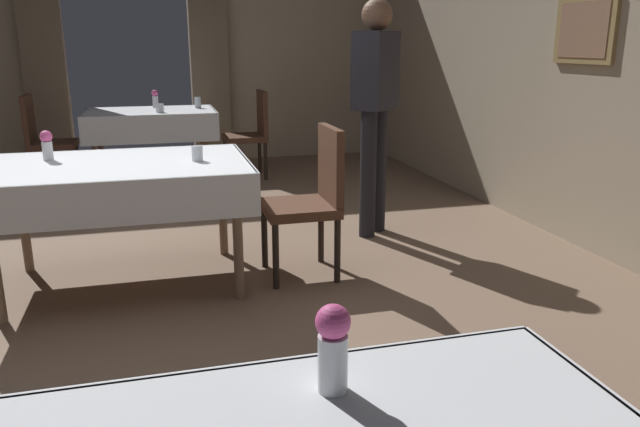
{
  "coord_description": "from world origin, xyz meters",
  "views": [
    {
      "loc": [
        0.24,
        -3.52,
        1.42
      ],
      "look_at": [
        1.29,
        0.34,
        0.3
      ],
      "focal_mm": 34.23,
      "sensor_mm": 36.0,
      "label": 1
    }
  ],
  "objects_px": {
    "glass_mid_b": "(197,153)",
    "person_waiter_by_doorway": "(375,99)",
    "dining_table_mid": "(120,177)",
    "flower_vase_near": "(333,345)",
    "flower_vase_far": "(155,98)",
    "chair_mid_right": "(312,195)",
    "glass_far_b": "(198,103)",
    "chair_far_right": "(252,130)",
    "chair_far_left": "(44,137)",
    "glass_far_c": "(160,108)",
    "flower_vase_mid": "(47,144)",
    "dining_table_far": "(151,120)"
  },
  "relations": [
    {
      "from": "dining_table_far",
      "to": "flower_vase_mid",
      "type": "bearing_deg",
      "value": -102.0
    },
    {
      "from": "dining_table_far",
      "to": "person_waiter_by_doorway",
      "type": "xyz_separation_m",
      "value": [
        1.61,
        -2.32,
        0.37
      ]
    },
    {
      "from": "dining_table_mid",
      "to": "glass_mid_b",
      "type": "distance_m",
      "value": 0.47
    },
    {
      "from": "dining_table_far",
      "to": "glass_far_c",
      "type": "distance_m",
      "value": 0.3
    },
    {
      "from": "glass_far_b",
      "to": "chair_mid_right",
      "type": "bearing_deg",
      "value": -81.74
    },
    {
      "from": "chair_far_right",
      "to": "glass_far_b",
      "type": "relative_size",
      "value": 8.14
    },
    {
      "from": "flower_vase_far",
      "to": "person_waiter_by_doorway",
      "type": "relative_size",
      "value": 0.11
    },
    {
      "from": "dining_table_mid",
      "to": "chair_mid_right",
      "type": "xyz_separation_m",
      "value": [
        1.13,
        -0.12,
        -0.15
      ]
    },
    {
      "from": "glass_mid_b",
      "to": "flower_vase_far",
      "type": "xyz_separation_m",
      "value": [
        -0.21,
        3.22,
        0.06
      ]
    },
    {
      "from": "flower_vase_far",
      "to": "person_waiter_by_doorway",
      "type": "height_order",
      "value": "person_waiter_by_doorway"
    },
    {
      "from": "glass_far_c",
      "to": "person_waiter_by_doorway",
      "type": "xyz_separation_m",
      "value": [
        1.51,
        -2.08,
        0.23
      ]
    },
    {
      "from": "chair_mid_right",
      "to": "glass_mid_b",
      "type": "bearing_deg",
      "value": 175.29
    },
    {
      "from": "chair_mid_right",
      "to": "glass_mid_b",
      "type": "height_order",
      "value": "chair_mid_right"
    },
    {
      "from": "chair_far_left",
      "to": "person_waiter_by_doorway",
      "type": "xyz_separation_m",
      "value": [
        2.65,
        -2.32,
        0.51
      ]
    },
    {
      "from": "chair_far_right",
      "to": "person_waiter_by_doorway",
      "type": "xyz_separation_m",
      "value": [
        0.56,
        -2.27,
        0.51
      ]
    },
    {
      "from": "flower_vase_near",
      "to": "glass_far_b",
      "type": "distance_m",
      "value": 5.63
    },
    {
      "from": "flower_vase_near",
      "to": "chair_far_left",
      "type": "bearing_deg",
      "value": 104.12
    },
    {
      "from": "dining_table_mid",
      "to": "dining_table_far",
      "type": "distance_m",
      "value": 2.91
    },
    {
      "from": "glass_far_b",
      "to": "glass_far_c",
      "type": "bearing_deg",
      "value": -139.35
    },
    {
      "from": "chair_mid_right",
      "to": "chair_far_left",
      "type": "bearing_deg",
      "value": 123.35
    },
    {
      "from": "chair_mid_right",
      "to": "glass_far_b",
      "type": "height_order",
      "value": "chair_mid_right"
    },
    {
      "from": "chair_mid_right",
      "to": "glass_mid_b",
      "type": "distance_m",
      "value": 0.74
    },
    {
      "from": "glass_far_c",
      "to": "chair_mid_right",
      "type": "bearing_deg",
      "value": -73.01
    },
    {
      "from": "chair_far_right",
      "to": "glass_far_b",
      "type": "height_order",
      "value": "chair_far_right"
    },
    {
      "from": "chair_mid_right",
      "to": "chair_far_left",
      "type": "height_order",
      "value": "same"
    },
    {
      "from": "dining_table_far",
      "to": "flower_vase_mid",
      "type": "distance_m",
      "value": 2.79
    },
    {
      "from": "flower_vase_mid",
      "to": "glass_far_c",
      "type": "distance_m",
      "value": 2.57
    },
    {
      "from": "flower_vase_mid",
      "to": "person_waiter_by_doorway",
      "type": "relative_size",
      "value": 0.1
    },
    {
      "from": "flower_vase_near",
      "to": "person_waiter_by_doorway",
      "type": "distance_m",
      "value": 3.45
    },
    {
      "from": "chair_mid_right",
      "to": "flower_vase_mid",
      "type": "bearing_deg",
      "value": 168.75
    },
    {
      "from": "dining_table_far",
      "to": "flower_vase_far",
      "type": "distance_m",
      "value": 0.33
    },
    {
      "from": "flower_vase_mid",
      "to": "chair_mid_right",
      "type": "bearing_deg",
      "value": -11.25
    },
    {
      "from": "chair_far_left",
      "to": "person_waiter_by_doorway",
      "type": "height_order",
      "value": "person_waiter_by_doorway"
    },
    {
      "from": "chair_far_right",
      "to": "chair_far_left",
      "type": "height_order",
      "value": "same"
    },
    {
      "from": "flower_vase_near",
      "to": "glass_far_c",
      "type": "xyz_separation_m",
      "value": [
        -0.25,
        5.29,
        -0.06
      ]
    },
    {
      "from": "flower_vase_mid",
      "to": "glass_far_b",
      "type": "xyz_separation_m",
      "value": [
        1.07,
        2.82,
        -0.04
      ]
    },
    {
      "from": "chair_far_left",
      "to": "person_waiter_by_doorway",
      "type": "relative_size",
      "value": 0.54
    },
    {
      "from": "flower_vase_far",
      "to": "dining_table_mid",
      "type": "bearing_deg",
      "value": -94.35
    },
    {
      "from": "flower_vase_near",
      "to": "glass_far_c",
      "type": "distance_m",
      "value": 5.3
    },
    {
      "from": "dining_table_mid",
      "to": "flower_vase_far",
      "type": "distance_m",
      "value": 3.17
    },
    {
      "from": "glass_far_c",
      "to": "glass_mid_b",
      "type": "bearing_deg",
      "value": -86.4
    },
    {
      "from": "flower_vase_near",
      "to": "flower_vase_far",
      "type": "distance_m",
      "value": 5.79
    },
    {
      "from": "glass_mid_b",
      "to": "person_waiter_by_doorway",
      "type": "height_order",
      "value": "person_waiter_by_doorway"
    },
    {
      "from": "dining_table_mid",
      "to": "flower_vase_mid",
      "type": "bearing_deg",
      "value": 155.29
    },
    {
      "from": "flower_vase_far",
      "to": "glass_mid_b",
      "type": "bearing_deg",
      "value": -86.31
    },
    {
      "from": "flower_vase_far",
      "to": "glass_far_c",
      "type": "distance_m",
      "value": 0.5
    },
    {
      "from": "glass_mid_b",
      "to": "person_waiter_by_doorway",
      "type": "relative_size",
      "value": 0.05
    },
    {
      "from": "glass_mid_b",
      "to": "person_waiter_by_doorway",
      "type": "xyz_separation_m",
      "value": [
        1.34,
        0.65,
        0.23
      ]
    },
    {
      "from": "dining_table_mid",
      "to": "flower_vase_near",
      "type": "bearing_deg",
      "value": -78.63
    },
    {
      "from": "dining_table_mid",
      "to": "chair_far_right",
      "type": "relative_size",
      "value": 1.6
    }
  ]
}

